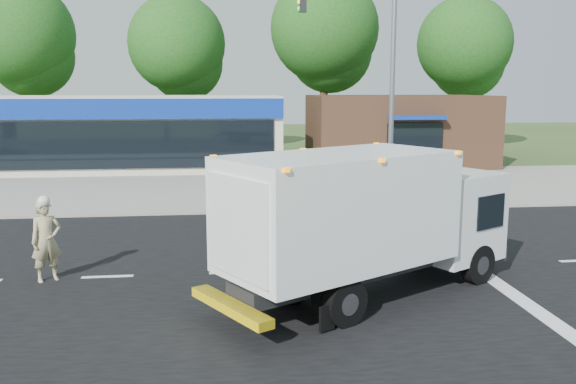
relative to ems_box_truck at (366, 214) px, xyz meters
name	(u,v)px	position (x,y,z in m)	size (l,w,h in m)	color
ground	(355,269)	(0.24, 2.01, -1.83)	(120.00, 120.00, 0.00)	#385123
road_asphalt	(355,269)	(0.24, 2.01, -1.82)	(60.00, 14.00, 0.02)	black
sidewalk	(308,204)	(0.24, 10.21, -1.77)	(60.00, 2.40, 0.12)	gray
parking_apron	(290,182)	(0.24, 16.01, -1.82)	(60.00, 9.00, 0.02)	gray
lane_markings	(426,283)	(1.59, 0.66, -1.81)	(55.20, 7.00, 0.01)	silver
ems_box_truck	(366,214)	(0.00, 0.00, 0.00)	(7.27, 5.52, 3.17)	black
emergency_worker	(46,240)	(-7.07, 1.89, -0.84)	(0.83, 0.75, 2.02)	tan
retail_strip_mall	(114,133)	(-8.76, 21.94, 0.19)	(18.00, 6.20, 4.00)	beige
brown_storefront	(398,130)	(7.24, 21.99, 0.18)	(10.00, 6.70, 4.00)	#382316
traffic_signal_pole	(375,74)	(2.59, 9.61, 3.10)	(3.51, 0.25, 8.00)	gray
background_trees	(254,44)	(-0.61, 30.17, 5.56)	(36.77, 7.39, 12.10)	#332114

